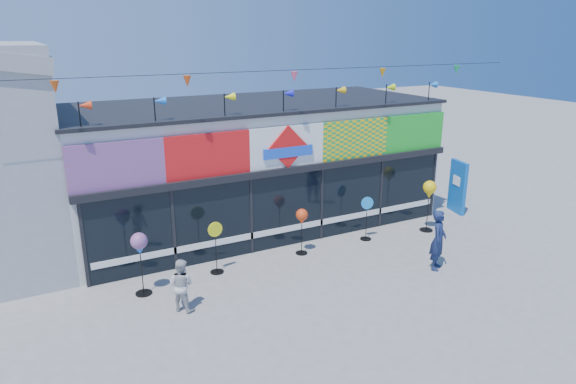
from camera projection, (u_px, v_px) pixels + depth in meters
ground at (350, 292)px, 12.94m from camera, size 80.00×80.00×0.00m
kite_shop at (252, 163)px, 17.35m from camera, size 16.00×5.70×5.31m
blue_sign at (458, 187)px, 18.51m from camera, size 0.37×0.96×1.90m
spinner_0 at (139, 245)px, 12.48m from camera, size 0.41×0.41×1.64m
spinner_1 at (216, 246)px, 13.79m from camera, size 0.41×0.37×1.46m
spinner_2 at (302, 218)px, 14.90m from camera, size 0.35×0.35×1.40m
spinner_3 at (367, 217)px, 16.05m from camera, size 0.39×0.36×1.41m
spinner_4 at (429, 191)px, 16.59m from camera, size 0.43×0.43×1.71m
adult_man at (438, 240)px, 14.01m from camera, size 0.74×0.70×1.70m
child at (181, 285)px, 11.95m from camera, size 0.68×0.70×1.28m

